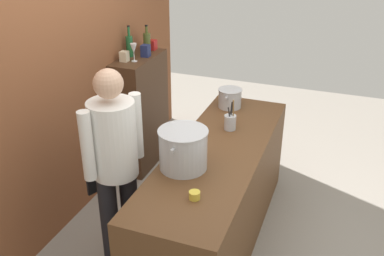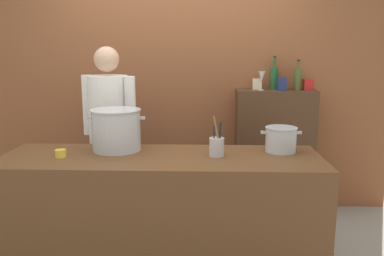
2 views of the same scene
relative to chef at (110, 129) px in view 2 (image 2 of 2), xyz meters
The scene contains 14 objects.
brick_back_panel 1.06m from the chef, 56.07° to the left, with size 4.40×0.10×3.00m, color brown.
prep_counter 0.97m from the chef, 51.38° to the right, with size 2.24×0.70×0.90m, color brown.
bar_cabinet 1.64m from the chef, 20.08° to the left, with size 0.76×0.32×1.25m, color #472D1C.
chef is the anchor object (origin of this frame).
stockpot_large 0.52m from the chef, 70.74° to the right, with size 0.42×0.37×0.30m.
stockpot_small 1.45m from the chef, 19.57° to the right, with size 0.29×0.23×0.18m.
utensil_crock 1.10m from the chef, 34.78° to the right, with size 0.10×0.10×0.29m.
butter_jar 0.72m from the chef, 104.29° to the right, with size 0.08×0.08×0.05m, color yellow.
wine_bottle_olive 1.83m from the chef, 17.59° to the left, with size 0.08×0.08×0.29m.
wine_bottle_green 1.67m from the chef, 23.09° to the left, with size 0.07×0.07×0.32m.
wine_glass_short 1.51m from the chef, 20.89° to the left, with size 0.07×0.07×0.18m.
spice_tin_red 1.91m from the chef, 16.34° to the left, with size 0.09×0.09×0.10m, color red.
spice_tin_navy 1.65m from the chef, 17.29° to the left, with size 0.08×0.08×0.12m, color navy.
spice_tin_cream 1.49m from the chef, 24.75° to the left, with size 0.08×0.08×0.10m, color beige.
Camera 2 is at (0.31, -2.66, 1.62)m, focal length 36.96 mm.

